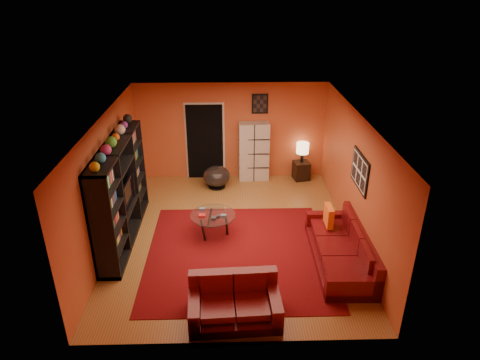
{
  "coord_description": "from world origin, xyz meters",
  "views": [
    {
      "loc": [
        -0.05,
        -7.8,
        5.01
      ],
      "look_at": [
        0.16,
        0.1,
        1.25
      ],
      "focal_mm": 32.0,
      "sensor_mm": 36.0,
      "label": 1
    }
  ],
  "objects_px": {
    "tv": "(124,194)",
    "table_lamp": "(303,148)",
    "entertainment_unit": "(121,192)",
    "loveseat": "(234,301)",
    "storage_cabinet": "(254,152)",
    "side_table": "(301,170)",
    "coffee_table": "(213,217)",
    "sofa": "(345,249)",
    "bowl_chair": "(217,176)"
  },
  "relations": [
    {
      "from": "tv",
      "to": "side_table",
      "type": "xyz_separation_m",
      "value": [
        4.12,
        2.71,
        -0.75
      ]
    },
    {
      "from": "table_lamp",
      "to": "sofa",
      "type": "bearing_deg",
      "value": -86.23
    },
    {
      "from": "table_lamp",
      "to": "tv",
      "type": "bearing_deg",
      "value": -146.63
    },
    {
      "from": "storage_cabinet",
      "to": "sofa",
      "type": "bearing_deg",
      "value": -71.26
    },
    {
      "from": "storage_cabinet",
      "to": "table_lamp",
      "type": "relative_size",
      "value": 2.9
    },
    {
      "from": "sofa",
      "to": "bowl_chair",
      "type": "relative_size",
      "value": 3.39
    },
    {
      "from": "entertainment_unit",
      "to": "table_lamp",
      "type": "distance_m",
      "value": 5.0
    },
    {
      "from": "sofa",
      "to": "table_lamp",
      "type": "xyz_separation_m",
      "value": [
        -0.25,
        3.77,
        0.61
      ]
    },
    {
      "from": "tv",
      "to": "table_lamp",
      "type": "xyz_separation_m",
      "value": [
        4.12,
        2.71,
        -0.11
      ]
    },
    {
      "from": "sofa",
      "to": "coffee_table",
      "type": "distance_m",
      "value": 2.76
    },
    {
      "from": "coffee_table",
      "to": "sofa",
      "type": "bearing_deg",
      "value": -21.9
    },
    {
      "from": "bowl_chair",
      "to": "sofa",
      "type": "bearing_deg",
      "value": -52.66
    },
    {
      "from": "bowl_chair",
      "to": "table_lamp",
      "type": "bearing_deg",
      "value": 11.0
    },
    {
      "from": "loveseat",
      "to": "coffee_table",
      "type": "xyz_separation_m",
      "value": [
        -0.41,
        2.43,
        0.15
      ]
    },
    {
      "from": "table_lamp",
      "to": "entertainment_unit",
      "type": "bearing_deg",
      "value": -146.59
    },
    {
      "from": "sofa",
      "to": "storage_cabinet",
      "type": "height_order",
      "value": "storage_cabinet"
    },
    {
      "from": "side_table",
      "to": "entertainment_unit",
      "type": "bearing_deg",
      "value": -146.59
    },
    {
      "from": "entertainment_unit",
      "to": "storage_cabinet",
      "type": "xyz_separation_m",
      "value": [
        2.87,
        2.8,
        -0.25
      ]
    },
    {
      "from": "tv",
      "to": "storage_cabinet",
      "type": "height_order",
      "value": "storage_cabinet"
    },
    {
      "from": "tv",
      "to": "coffee_table",
      "type": "xyz_separation_m",
      "value": [
        1.81,
        -0.03,
        -0.56
      ]
    },
    {
      "from": "entertainment_unit",
      "to": "bowl_chair",
      "type": "xyz_separation_m",
      "value": [
        1.88,
        2.31,
        -0.74
      ]
    },
    {
      "from": "storage_cabinet",
      "to": "tv",
      "type": "bearing_deg",
      "value": -138.9
    },
    {
      "from": "tv",
      "to": "sofa",
      "type": "relative_size",
      "value": 0.4
    },
    {
      "from": "sofa",
      "to": "storage_cabinet",
      "type": "xyz_separation_m",
      "value": [
        -1.54,
        3.82,
        0.51
      ]
    },
    {
      "from": "entertainment_unit",
      "to": "loveseat",
      "type": "xyz_separation_m",
      "value": [
        2.27,
        -2.42,
        -0.76
      ]
    },
    {
      "from": "table_lamp",
      "to": "loveseat",
      "type": "bearing_deg",
      "value": -110.15
    },
    {
      "from": "entertainment_unit",
      "to": "storage_cabinet",
      "type": "height_order",
      "value": "entertainment_unit"
    },
    {
      "from": "coffee_table",
      "to": "side_table",
      "type": "height_order",
      "value": "side_table"
    },
    {
      "from": "sofa",
      "to": "side_table",
      "type": "relative_size",
      "value": 4.8
    },
    {
      "from": "tv",
      "to": "coffee_table",
      "type": "height_order",
      "value": "tv"
    },
    {
      "from": "entertainment_unit",
      "to": "tv",
      "type": "distance_m",
      "value": 0.08
    },
    {
      "from": "side_table",
      "to": "loveseat",
      "type": "bearing_deg",
      "value": -110.15
    },
    {
      "from": "coffee_table",
      "to": "storage_cabinet",
      "type": "bearing_deg",
      "value": 70.02
    },
    {
      "from": "sofa",
      "to": "loveseat",
      "type": "distance_m",
      "value": 2.56
    },
    {
      "from": "bowl_chair",
      "to": "side_table",
      "type": "bearing_deg",
      "value": 11.0
    },
    {
      "from": "entertainment_unit",
      "to": "loveseat",
      "type": "bearing_deg",
      "value": -46.8
    },
    {
      "from": "coffee_table",
      "to": "bowl_chair",
      "type": "distance_m",
      "value": 2.3
    },
    {
      "from": "loveseat",
      "to": "bowl_chair",
      "type": "relative_size",
      "value": 2.12
    },
    {
      "from": "entertainment_unit",
      "to": "coffee_table",
      "type": "height_order",
      "value": "entertainment_unit"
    },
    {
      "from": "entertainment_unit",
      "to": "side_table",
      "type": "height_order",
      "value": "entertainment_unit"
    },
    {
      "from": "loveseat",
      "to": "storage_cabinet",
      "type": "relative_size",
      "value": 0.94
    },
    {
      "from": "tv",
      "to": "coffee_table",
      "type": "relative_size",
      "value": 1.01
    },
    {
      "from": "entertainment_unit",
      "to": "side_table",
      "type": "xyz_separation_m",
      "value": [
        4.17,
        2.75,
        -0.8
      ]
    },
    {
      "from": "loveseat",
      "to": "storage_cabinet",
      "type": "height_order",
      "value": "storage_cabinet"
    },
    {
      "from": "tv",
      "to": "loveseat",
      "type": "height_order",
      "value": "tv"
    },
    {
      "from": "loveseat",
      "to": "storage_cabinet",
      "type": "bearing_deg",
      "value": -9.65
    },
    {
      "from": "storage_cabinet",
      "to": "side_table",
      "type": "bearing_deg",
      "value": -5.47
    },
    {
      "from": "entertainment_unit",
      "to": "bowl_chair",
      "type": "distance_m",
      "value": 3.07
    },
    {
      "from": "loveseat",
      "to": "coffee_table",
      "type": "bearing_deg",
      "value": 6.53
    },
    {
      "from": "entertainment_unit",
      "to": "side_table",
      "type": "bearing_deg",
      "value": 33.41
    }
  ]
}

